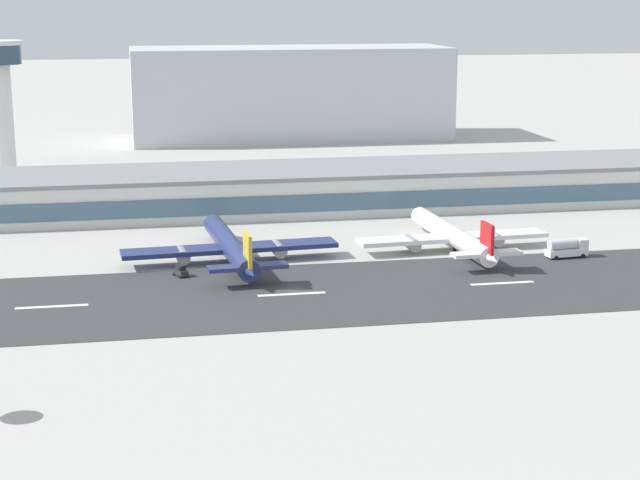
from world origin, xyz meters
TOP-DOWN VIEW (x-y plane):
  - ground_plane at (0.00, 0.00)m, footprint 1400.00×1400.00m
  - runway_strip at (0.00, -2.94)m, footprint 800.00×39.85m
  - runway_centreline_dash_3 at (-41.43, -2.94)m, footprint 12.00×1.20m
  - runway_centreline_dash_4 at (-0.53, -2.94)m, footprint 12.00×1.20m
  - runway_centreline_dash_5 at (38.28, -2.94)m, footprint 12.00×1.20m
  - terminal_building at (12.86, 71.75)m, footprint 197.16×29.72m
  - control_tower at (-61.48, 120.96)m, footprint 13.75×13.75m
  - distant_hotel_block at (31.02, 198.20)m, footprint 113.24×38.32m
  - airliner_gold_tail_gate_0 at (-8.69, 20.79)m, footprint 42.75×46.70m
  - airliner_red_tail_gate_1 at (37.20, 22.24)m, footprint 40.32×44.93m
  - service_fuel_truck_0 at (57.58, 12.92)m, footprint 8.74×3.62m
  - service_baggage_tug_1 at (-19.02, 12.64)m, footprint 2.92×3.58m

SIDE VIEW (x-z plane):
  - ground_plane at x=0.00m, z-range 0.00..0.00m
  - runway_strip at x=0.00m, z-range 0.00..0.08m
  - runway_centreline_dash_3 at x=-41.43m, z-range 0.08..0.09m
  - runway_centreline_dash_4 at x=-0.53m, z-range 0.08..0.09m
  - runway_centreline_dash_5 at x=38.28m, z-range 0.08..0.09m
  - service_baggage_tug_1 at x=-19.02m, z-range -0.05..2.15m
  - service_fuel_truck_0 at x=57.58m, z-range 0.05..4.00m
  - airliner_red_tail_gate_1 at x=37.20m, z-range -1.70..7.67m
  - airliner_gold_tail_gate_0 at x=-8.69m, z-range -1.77..7.98m
  - terminal_building at x=12.86m, z-range 0.01..10.05m
  - distant_hotel_block at x=31.02m, z-range 0.00..32.88m
  - control_tower at x=-61.48m, z-range 5.55..44.68m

